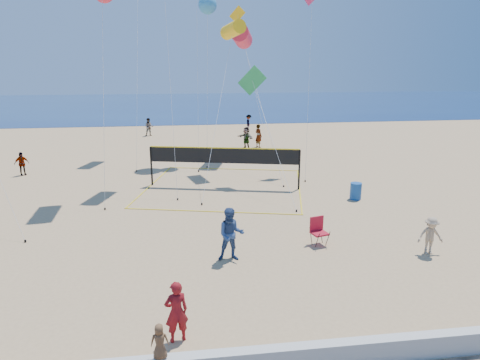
{
  "coord_description": "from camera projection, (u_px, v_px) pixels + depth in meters",
  "views": [
    {
      "loc": [
        -0.52,
        -11.11,
        6.83
      ],
      "look_at": [
        1.26,
        2.0,
        3.17
      ],
      "focal_mm": 32.0,
      "sensor_mm": 36.0,
      "label": 1
    }
  ],
  "objects": [
    {
      "name": "trash_barrel",
      "position": [
        356.0,
        191.0,
        21.95
      ],
      "size": [
        0.73,
        0.73,
        0.86
      ],
      "primitive_type": "cylinder",
      "rotation": [
        0.0,
        0.0,
        0.32
      ],
      "color": "#16488F",
      "rests_on": "ground"
    },
    {
      "name": "kite_9",
      "position": [
        240.0,
        26.0,
        33.69
      ],
      "size": [
        2.66,
        3.87,
        11.13
      ],
      "rotation": [
        0.0,
        0.0,
        -0.26
      ],
      "color": "yellow",
      "rests_on": "ground"
    },
    {
      "name": "kite_5",
      "position": [
        312.0,
        2.0,
        26.14
      ],
      "size": [
        1.99,
        4.13,
        11.85
      ],
      "rotation": [
        0.0,
        0.0,
        0.39
      ],
      "color": "#F83268",
      "rests_on": "ground"
    },
    {
      "name": "far_person_2",
      "position": [
        258.0,
        136.0,
        35.22
      ],
      "size": [
        0.76,
        0.83,
        1.91
      ],
      "primitive_type": "imported",
      "rotation": [
        0.0,
        0.0,
        2.13
      ],
      "color": "gray",
      "rests_on": "ground"
    },
    {
      "name": "kite_7",
      "position": [
        208.0,
        5.0,
        28.57
      ],
      "size": [
        1.49,
        3.62,
        11.15
      ],
      "rotation": [
        0.0,
        0.0,
        -0.24
      ],
      "color": "#328CCE",
      "rests_on": "ground"
    },
    {
      "name": "woman",
      "position": [
        176.0,
        312.0,
        10.65
      ],
      "size": [
        0.68,
        0.54,
        1.65
      ],
      "primitive_type": "imported",
      "rotation": [
        0.0,
        0.0,
        3.41
      ],
      "color": "maroon",
      "rests_on": "ground"
    },
    {
      "name": "bystander_b",
      "position": [
        430.0,
        236.0,
        15.61
      ],
      "size": [
        0.98,
        0.64,
        1.42
      ],
      "primitive_type": "imported",
      "rotation": [
        0.0,
        0.0,
        -0.14
      ],
      "color": "tan",
      "rests_on": "ground"
    },
    {
      "name": "camp_chair",
      "position": [
        318.0,
        229.0,
        16.47
      ],
      "size": [
        0.7,
        0.82,
        1.21
      ],
      "rotation": [
        0.0,
        0.0,
        0.26
      ],
      "color": "#AC1325",
      "rests_on": "ground"
    },
    {
      "name": "far_person_0",
      "position": [
        22.0,
        164.0,
        26.55
      ],
      "size": [
        0.92,
        0.76,
        1.47
      ],
      "primitive_type": "imported",
      "rotation": [
        0.0,
        0.0,
        0.55
      ],
      "color": "gray",
      "rests_on": "ground"
    },
    {
      "name": "bystander_a",
      "position": [
        231.0,
        234.0,
        15.05
      ],
      "size": [
        0.98,
        0.79,
        1.94
      ],
      "primitive_type": "imported",
      "rotation": [
        0.0,
        0.0,
        -0.06
      ],
      "color": "navy",
      "rests_on": "ground"
    },
    {
      "name": "kite_10",
      "position": [
        242.0,
        36.0,
        29.79
      ],
      "size": [
        2.28,
        10.03,
        9.39
      ],
      "rotation": [
        0.0,
        0.0,
        -0.26
      ],
      "color": "red",
      "rests_on": "ground"
    },
    {
      "name": "volleyball_net",
      "position": [
        224.0,
        160.0,
        23.78
      ],
      "size": [
        10.3,
        10.19,
        2.29
      ],
      "rotation": [
        0.0,
        0.0,
        -0.24
      ],
      "color": "black",
      "rests_on": "ground"
    },
    {
      "name": "far_person_1",
      "position": [
        246.0,
        138.0,
        34.74
      ],
      "size": [
        1.42,
        1.61,
        1.77
      ],
      "primitive_type": "imported",
      "rotation": [
        0.0,
        0.0,
        -0.91
      ],
      "color": "gray",
      "rests_on": "ground"
    },
    {
      "name": "far_person_4",
      "position": [
        249.0,
        123.0,
        43.59
      ],
      "size": [
        0.82,
        1.19,
        1.69
      ],
      "primitive_type": "imported",
      "rotation": [
        0.0,
        0.0,
        1.38
      ],
      "color": "gray",
      "rests_on": "ground"
    },
    {
      "name": "ground",
      "position": [
        207.0,
        304.0,
        12.49
      ],
      "size": [
        120.0,
        120.0,
        0.0
      ],
      "primitive_type": "plane",
      "color": "tan",
      "rests_on": "ground"
    },
    {
      "name": "toddler",
      "position": [
        160.0,
        341.0,
        9.22
      ],
      "size": [
        0.4,
        0.26,
        0.82
      ],
      "primitive_type": "imported",
      "rotation": [
        0.0,
        0.0,
        3.14
      ],
      "color": "brown",
      "rests_on": "seawall"
    },
    {
      "name": "kite_4",
      "position": [
        254.0,
        86.0,
        23.82
      ],
      "size": [
        2.04,
        6.21,
        6.68
      ],
      "rotation": [
        0.0,
        0.0,
        -0.29
      ],
      "color": "green",
      "rests_on": "ground"
    },
    {
      "name": "ocean",
      "position": [
        185.0,
        104.0,
        71.71
      ],
      "size": [
        140.0,
        50.0,
        0.03
      ],
      "primitive_type": "cube",
      "color": "navy",
      "rests_on": "ground"
    },
    {
      "name": "far_person_3",
      "position": [
        149.0,
        127.0,
        40.81
      ],
      "size": [
        0.86,
        0.69,
        1.7
      ],
      "primitive_type": "imported",
      "rotation": [
        0.0,
        0.0,
        0.06
      ],
      "color": "gray",
      "rests_on": "ground"
    },
    {
      "name": "kite_2",
      "position": [
        233.0,
        30.0,
        26.19
      ],
      "size": [
        3.25,
        8.55,
        9.32
      ],
      "rotation": [
        0.0,
        0.0,
        0.31
      ],
      "color": "yellow",
      "rests_on": "ground"
    }
  ]
}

